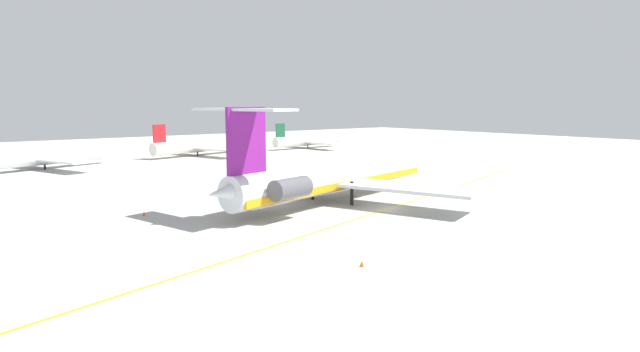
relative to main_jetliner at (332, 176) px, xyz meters
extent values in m
plane|color=#ADADA8|center=(2.59, -8.44, -3.67)|extent=(341.99, 341.99, 0.00)
cylinder|color=silver|center=(1.26, 0.30, -0.06)|extent=(40.54, 13.47, 4.33)
cone|color=silver|center=(21.04, 4.92, -0.06)|extent=(5.34, 5.08, 4.16)
cone|color=silver|center=(-18.51, -4.33, 0.33)|extent=(6.99, 5.03, 3.68)
cube|color=orange|center=(1.26, 0.30, -1.03)|extent=(39.68, 13.35, 0.95)
cube|color=silver|center=(-0.41, 11.40, -0.82)|extent=(8.97, 18.76, 0.43)
cube|color=silver|center=(4.69, -10.40, -0.82)|extent=(12.32, 19.27, 0.43)
cylinder|color=#515156|center=(-13.15, 0.50, 0.27)|extent=(5.85, 3.68, 2.51)
cube|color=silver|center=(-12.98, -0.23, 0.27)|extent=(3.48, 2.09, 0.52)
cylinder|color=#515156|center=(-11.57, -6.29, 0.27)|extent=(5.85, 3.68, 2.51)
cube|color=silver|center=(-11.74, -5.55, 0.27)|extent=(3.48, 2.09, 0.52)
cube|color=#7A197F|center=(-15.88, -3.72, 5.95)|extent=(5.81, 1.76, 7.67)
cube|color=silver|center=(-17.11, -0.43, 9.47)|extent=(5.39, 7.08, 0.30)
cube|color=silver|center=(-15.52, -7.20, 9.47)|extent=(5.39, 7.08, 0.30)
cylinder|color=black|center=(13.35, 3.12, -2.02)|extent=(0.48, 0.48, 3.29)
cylinder|color=black|center=(-0.85, 3.36, -2.02)|extent=(0.48, 0.48, 3.29)
cylinder|color=black|center=(0.73, -3.39, -2.02)|extent=(0.48, 0.48, 3.29)
cylinder|color=silver|center=(-23.72, 66.78, -1.08)|extent=(27.73, 11.83, 3.35)
cone|color=silver|center=(-10.37, 71.09, -1.08)|extent=(3.59, 3.88, 3.19)
cube|color=silver|center=(-26.20, 74.46, -1.41)|extent=(8.59, 13.69, 0.40)
cube|color=silver|center=(-21.23, 59.09, -1.41)|extent=(8.59, 13.69, 0.40)
cylinder|color=black|center=(-23.72, 66.78, -2.54)|extent=(0.40, 0.40, 2.26)
cylinder|color=silver|center=(14.55, 73.74, -1.13)|extent=(27.52, 9.69, 3.29)
cone|color=silver|center=(27.92, 76.99, -1.13)|extent=(3.35, 3.67, 3.13)
cube|color=silver|center=(12.68, 81.44, -1.45)|extent=(7.62, 13.34, 0.39)
cube|color=silver|center=(16.42, 66.04, -1.45)|extent=(7.62, 13.34, 0.39)
cube|color=#B2191E|center=(3.22, 70.98, 2.76)|extent=(3.57, 1.17, 4.49)
cylinder|color=black|center=(14.55, 73.74, -2.56)|extent=(0.39, 0.39, 2.21)
cylinder|color=silver|center=(52.00, 74.43, -1.34)|extent=(25.37, 4.54, 3.02)
cone|color=silver|center=(64.59, 75.19, -1.34)|extent=(2.64, 3.01, 2.87)
cube|color=silver|center=(51.56, 81.68, -1.64)|extent=(5.08, 11.76, 0.36)
cube|color=silver|center=(52.44, 67.17, -1.64)|extent=(5.08, 11.76, 0.36)
cube|color=#195133|center=(41.32, 73.78, 2.23)|extent=(3.30, 0.50, 4.11)
cylinder|color=black|center=(52.00, 74.43, -2.65)|extent=(0.36, 0.36, 2.03)
cylinder|color=black|center=(11.98, 24.79, -3.26)|extent=(0.10, 0.10, 0.81)
cylinder|color=black|center=(12.03, 24.92, -3.26)|extent=(0.10, 0.10, 0.81)
cylinder|color=#262628|center=(12.00, 24.85, -2.53)|extent=(0.27, 0.27, 0.64)
sphere|color=#DBB28E|center=(12.00, 24.85, -2.08)|extent=(0.25, 0.25, 0.25)
cylinder|color=#262628|center=(11.95, 24.68, -2.50)|extent=(0.07, 0.07, 0.55)
cylinder|color=#262628|center=(12.06, 25.02, -2.50)|extent=(0.07, 0.07, 0.55)
cylinder|color=black|center=(17.28, 23.78, -3.25)|extent=(0.10, 0.10, 0.84)
cylinder|color=black|center=(17.24, 23.64, -3.25)|extent=(0.10, 0.10, 0.84)
cylinder|color=#191E4C|center=(17.26, 23.71, -2.50)|extent=(0.28, 0.28, 0.66)
sphere|color=#8C6647|center=(17.26, 23.71, -2.04)|extent=(0.26, 0.26, 0.26)
cylinder|color=#191E4C|center=(17.31, 23.89, -2.47)|extent=(0.08, 0.08, 0.56)
cylinder|color=#191E4C|center=(17.21, 23.53, -2.47)|extent=(0.08, 0.08, 0.56)
cone|color=#EA590F|center=(21.87, 18.29, -3.39)|extent=(0.40, 0.40, 0.55)
cone|color=#EA590F|center=(-16.99, -24.49, -3.39)|extent=(0.40, 0.40, 0.55)
cone|color=#EA590F|center=(-24.16, 7.46, -3.39)|extent=(0.40, 0.40, 0.55)
cube|color=gold|center=(1.26, -8.73, -3.66)|extent=(102.68, 27.81, 0.01)
camera|label=1|loc=(-46.83, -56.37, 10.18)|focal=29.59mm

